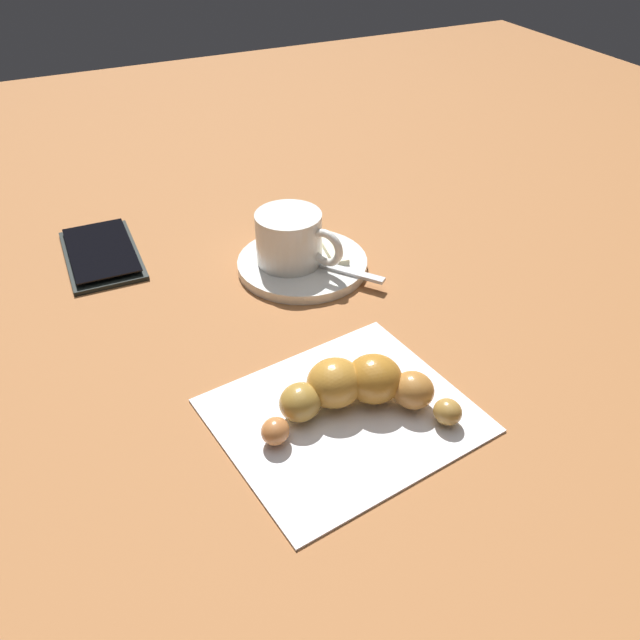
# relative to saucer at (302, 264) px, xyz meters

# --- Properties ---
(ground_plane) EXTENTS (1.80, 1.80, 0.00)m
(ground_plane) POSITION_rel_saucer_xyz_m (-0.09, 0.01, -0.01)
(ground_plane) COLOR #9A6035
(saucer) EXTENTS (0.13, 0.13, 0.01)m
(saucer) POSITION_rel_saucer_xyz_m (0.00, 0.00, 0.00)
(saucer) COLOR white
(saucer) RESTS_ON ground
(espresso_cup) EXTENTS (0.09, 0.07, 0.05)m
(espresso_cup) POSITION_rel_saucer_xyz_m (0.00, 0.01, 0.03)
(espresso_cup) COLOR white
(espresso_cup) RESTS_ON saucer
(teaspoon) EXTENTS (0.10, 0.09, 0.01)m
(teaspoon) POSITION_rel_saucer_xyz_m (-0.01, -0.00, 0.01)
(teaspoon) COLOR silver
(teaspoon) RESTS_ON saucer
(sugar_packet) EXTENTS (0.06, 0.03, 0.01)m
(sugar_packet) POSITION_rel_saucer_xyz_m (0.00, -0.04, 0.01)
(sugar_packet) COLOR beige
(sugar_packet) RESTS_ON saucer
(napkin) EXTENTS (0.19, 0.21, 0.00)m
(napkin) POSITION_rel_saucer_xyz_m (-0.21, 0.06, -0.00)
(napkin) COLOR white
(napkin) RESTS_ON ground
(croissant) EXTENTS (0.09, 0.15, 0.04)m
(croissant) POSITION_rel_saucer_xyz_m (-0.21, 0.05, 0.02)
(croissant) COLOR #A57A38
(croissant) RESTS_ON napkin
(cell_phone) EXTENTS (0.13, 0.08, 0.01)m
(cell_phone) POSITION_rel_saucer_xyz_m (0.11, 0.18, 0.00)
(cell_phone) COLOR black
(cell_phone) RESTS_ON ground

